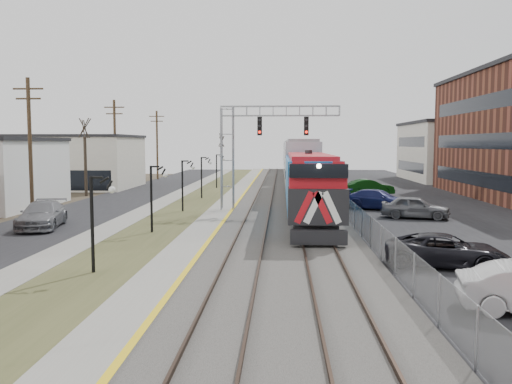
{
  "coord_description": "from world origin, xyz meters",
  "views": [
    {
      "loc": [
        3.67,
        -13.38,
        5.32
      ],
      "look_at": [
        2.24,
        16.68,
        2.6
      ],
      "focal_mm": 38.0,
      "sensor_mm": 36.0,
      "label": 1
    }
  ],
  "objects": [
    {
      "name": "street_west",
      "position": [
        -11.5,
        35.0,
        0.02
      ],
      "size": [
        7.0,
        120.0,
        0.04
      ],
      "primitive_type": "cube",
      "color": "black",
      "rests_on": "ground"
    },
    {
      "name": "ballast_bed",
      "position": [
        4.0,
        35.0,
        0.1
      ],
      "size": [
        8.0,
        120.0,
        0.2
      ],
      "primitive_type": "cube",
      "color": "#595651",
      "rests_on": "ground"
    },
    {
      "name": "grass_median",
      "position": [
        -4.0,
        35.0,
        0.03
      ],
      "size": [
        4.0,
        120.0,
        0.06
      ],
      "primitive_type": "cube",
      "color": "#424525",
      "rests_on": "ground"
    },
    {
      "name": "car_street_b",
      "position": [
        -11.27,
        19.45,
        0.82
      ],
      "size": [
        3.33,
        5.97,
        1.64
      ],
      "primitive_type": "imported",
      "rotation": [
        0.0,
        0.0,
        0.19
      ],
      "color": "slate",
      "rests_on": "ground"
    },
    {
      "name": "signal_gantry",
      "position": [
        1.22,
        27.99,
        5.59
      ],
      "size": [
        9.0,
        1.07,
        8.15
      ],
      "color": "gray",
      "rests_on": "ground"
    },
    {
      "name": "platform_edge",
      "position": [
        -0.12,
        35.0,
        0.24
      ],
      "size": [
        0.24,
        120.0,
        0.01
      ],
      "primitive_type": "cube",
      "color": "gold",
      "rests_on": "platform"
    },
    {
      "name": "car_lot_d",
      "position": [
        11.38,
        29.95,
        0.79
      ],
      "size": [
        5.9,
        4.17,
        1.59
      ],
      "primitive_type": "imported",
      "rotation": [
        0.0,
        0.0,
        1.17
      ],
      "color": "#161C4F",
      "rests_on": "ground"
    },
    {
      "name": "bare_trees",
      "position": [
        -12.66,
        38.91,
        2.7
      ],
      "size": [
        12.3,
        42.3,
        5.95
      ],
      "color": "#382D23",
      "rests_on": "ground"
    },
    {
      "name": "lampposts",
      "position": [
        -4.0,
        18.29,
        2.0
      ],
      "size": [
        0.14,
        62.14,
        4.0
      ],
      "color": "black",
      "rests_on": "ground"
    },
    {
      "name": "track_near",
      "position": [
        2.0,
        35.0,
        0.28
      ],
      "size": [
        1.58,
        120.0,
        0.15
      ],
      "color": "#2D2119",
      "rests_on": "ballast_bed"
    },
    {
      "name": "car_lot_f",
      "position": [
        12.49,
        41.62,
        0.82
      ],
      "size": [
        5.22,
        2.71,
        1.64
      ],
      "primitive_type": "imported",
      "rotation": [
        0.0,
        0.0,
        1.78
      ],
      "color": "#0B380D",
      "rests_on": "ground"
    },
    {
      "name": "car_lot_e",
      "position": [
        13.06,
        24.84,
        0.8
      ],
      "size": [
        5.01,
        3.07,
        1.59
      ],
      "primitive_type": "imported",
      "rotation": [
        0.0,
        0.0,
        1.3
      ],
      "color": "slate",
      "rests_on": "ground"
    },
    {
      "name": "ground",
      "position": [
        0.0,
        0.0,
        0.0
      ],
      "size": [
        160.0,
        160.0,
        0.0
      ],
      "primitive_type": "plane",
      "color": "#473D2D",
      "rests_on": "ground"
    },
    {
      "name": "parking_lot",
      "position": [
        16.0,
        35.0,
        0.02
      ],
      "size": [
        16.0,
        120.0,
        0.04
      ],
      "primitive_type": "cube",
      "color": "black",
      "rests_on": "ground"
    },
    {
      "name": "utility_poles",
      "position": [
        -14.5,
        25.0,
        5.0
      ],
      "size": [
        0.28,
        80.28,
        10.0
      ],
      "color": "#4C3823",
      "rests_on": "ground"
    },
    {
      "name": "sidewalk",
      "position": [
        -7.0,
        35.0,
        0.04
      ],
      "size": [
        2.0,
        120.0,
        0.08
      ],
      "primitive_type": "cube",
      "color": "gray",
      "rests_on": "ground"
    },
    {
      "name": "fence",
      "position": [
        8.2,
        35.0,
        0.8
      ],
      "size": [
        0.04,
        120.0,
        1.6
      ],
      "primitive_type": "cube",
      "color": "gray",
      "rests_on": "ground"
    },
    {
      "name": "car_lot_c",
      "position": [
        10.71,
        9.77,
        0.71
      ],
      "size": [
        5.52,
        3.55,
        1.42
      ],
      "primitive_type": "imported",
      "rotation": [
        0.0,
        0.0,
        1.32
      ],
      "color": "black",
      "rests_on": "ground"
    },
    {
      "name": "platform",
      "position": [
        -1.0,
        35.0,
        0.12
      ],
      "size": [
        2.0,
        120.0,
        0.24
      ],
      "primitive_type": "cube",
      "color": "gray",
      "rests_on": "ground"
    },
    {
      "name": "track_far",
      "position": [
        5.5,
        35.0,
        0.28
      ],
      "size": [
        1.58,
        120.0,
        0.15
      ],
      "color": "#2D2119",
      "rests_on": "ballast_bed"
    },
    {
      "name": "train",
      "position": [
        5.5,
        57.48,
        2.92
      ],
      "size": [
        3.0,
        85.85,
        5.33
      ],
      "color": "#1562AD",
      "rests_on": "ground"
    }
  ]
}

